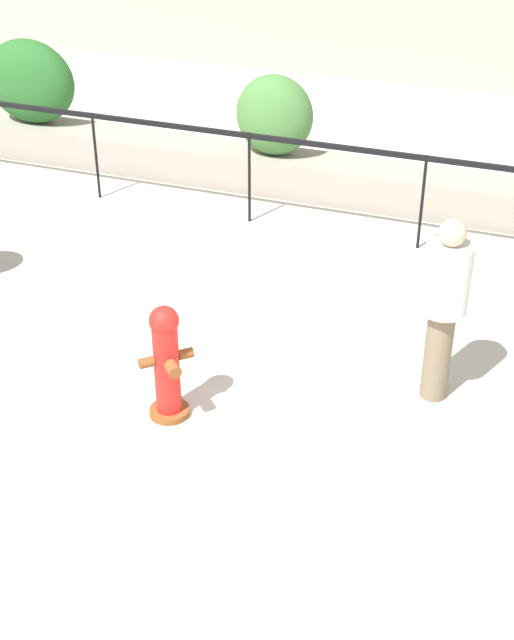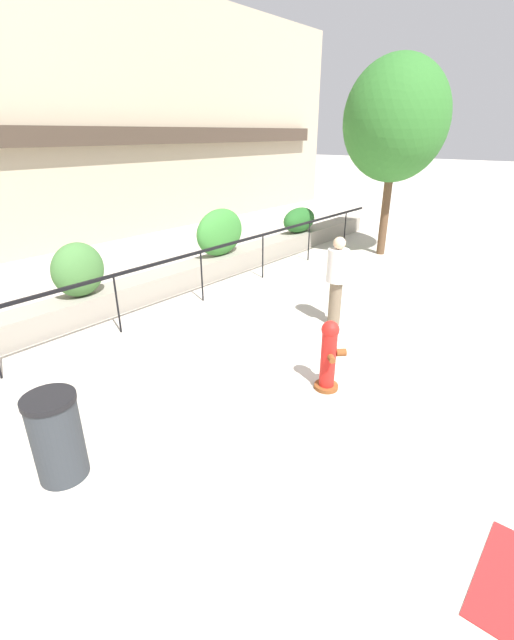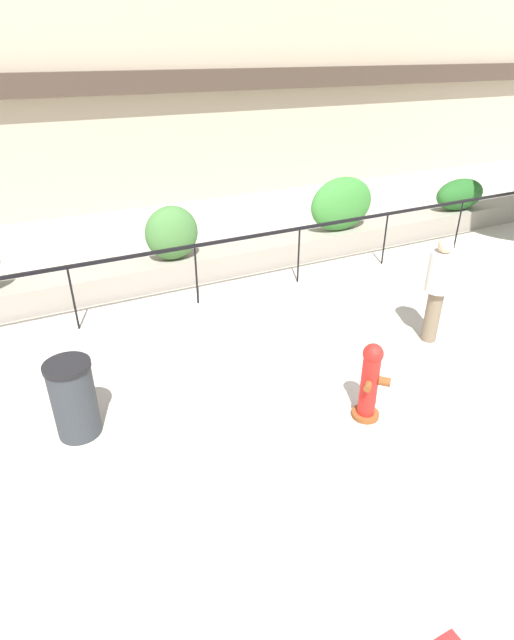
# 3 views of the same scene
# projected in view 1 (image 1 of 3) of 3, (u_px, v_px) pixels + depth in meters

# --- Properties ---
(ground_plane) EXTENTS (120.00, 120.00, 0.00)m
(ground_plane) POSITION_uv_depth(u_px,v_px,m) (281.00, 520.00, 6.67)
(ground_plane) COLOR beige
(planter_wall_low) EXTENTS (18.00, 0.70, 0.50)m
(planter_wall_low) POSITION_uv_depth(u_px,v_px,m) (437.00, 194.00, 11.35)
(planter_wall_low) COLOR gray
(planter_wall_low) RESTS_ON ground
(fence_railing_segment) EXTENTS (15.00, 0.05, 1.15)m
(fence_railing_segment) POSITION_uv_depth(u_px,v_px,m) (426.00, 167.00, 10.07)
(fence_railing_segment) COLOR black
(fence_railing_segment) RESTS_ON ground
(hedge_bush_0) EXTENTS (1.41, 0.70, 1.20)m
(hedge_bush_0) POSITION_uv_depth(u_px,v_px,m) (30.00, 81.00, 12.70)
(hedge_bush_0) COLOR #235B23
(hedge_bush_0) RESTS_ON planter_wall_low
(hedge_bush_1) EXTENTS (1.04, 0.70, 1.06)m
(hedge_bush_1) POSITION_uv_depth(u_px,v_px,m) (275.00, 115.00, 11.62)
(hedge_bush_1) COLOR #427538
(hedge_bush_1) RESTS_ON planter_wall_low
(fire_hydrant) EXTENTS (0.50, 0.50, 1.08)m
(fire_hydrant) POSITION_uv_depth(u_px,v_px,m) (167.00, 362.00, 7.51)
(fire_hydrant) COLOR brown
(fire_hydrant) RESTS_ON ground
(pedestrian) EXTENTS (0.56, 0.56, 1.73)m
(pedestrian) POSITION_uv_depth(u_px,v_px,m) (444.00, 300.00, 7.53)
(pedestrian) COLOR brown
(pedestrian) RESTS_ON ground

